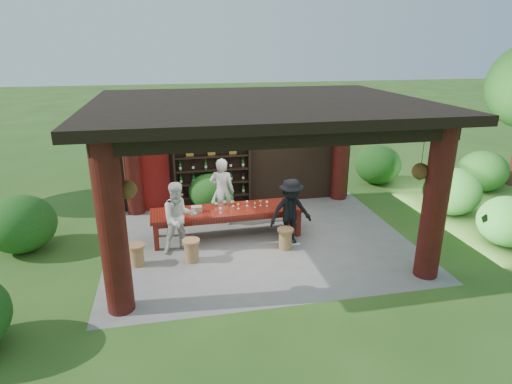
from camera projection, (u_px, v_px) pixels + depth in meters
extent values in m
plane|color=#2D5119|center=(259.00, 240.00, 10.85)|extent=(90.00, 90.00, 0.00)
cube|color=slate|center=(259.00, 242.00, 10.86)|extent=(7.40, 5.90, 0.10)
cube|color=black|center=(240.00, 151.00, 12.85)|extent=(7.00, 0.18, 3.30)
cube|color=maroon|center=(153.00, 178.00, 12.48)|extent=(0.95, 0.06, 2.00)
cylinder|color=#380C0A|center=(112.00, 228.00, 7.49)|extent=(0.50, 0.50, 3.30)
cylinder|color=#380C0A|center=(435.00, 203.00, 8.68)|extent=(0.50, 0.50, 3.30)
cylinder|color=#380C0A|center=(132.00, 158.00, 12.06)|extent=(0.50, 0.50, 3.30)
cylinder|color=#380C0A|center=(341.00, 148.00, 13.26)|extent=(0.50, 0.50, 3.30)
cube|color=black|center=(288.00, 137.00, 7.59)|extent=(6.70, 0.35, 0.35)
cube|color=black|center=(117.00, 120.00, 9.21)|extent=(0.30, 5.20, 0.30)
cube|color=black|center=(386.00, 111.00, 10.41)|extent=(0.30, 5.20, 0.30)
cube|color=black|center=(260.00, 104.00, 9.73)|extent=(7.50, 6.00, 0.20)
cylinder|color=black|center=(125.00, 171.00, 7.41)|extent=(0.01, 0.01, 0.75)
cone|color=black|center=(128.00, 196.00, 7.56)|extent=(0.32, 0.32, 0.18)
sphere|color=#1E5919|center=(127.00, 190.00, 7.52)|extent=(0.34, 0.34, 0.34)
cylinder|color=black|center=(423.00, 155.00, 8.49)|extent=(0.01, 0.01, 0.75)
cone|color=black|center=(420.00, 177.00, 8.64)|extent=(0.32, 0.32, 0.18)
sphere|color=#1E5919|center=(420.00, 171.00, 8.60)|extent=(0.34, 0.34, 0.34)
cube|color=#60150D|center=(227.00, 210.00, 10.83)|extent=(3.83, 1.08, 0.08)
cube|color=#60150D|center=(227.00, 214.00, 10.86)|extent=(3.62, 0.93, 0.12)
cube|color=#60150D|center=(156.00, 237.00, 10.21)|extent=(0.12, 0.12, 0.67)
cube|color=#60150D|center=(298.00, 224.00, 10.98)|extent=(0.12, 0.12, 0.67)
cube|color=#60150D|center=(156.00, 224.00, 10.93)|extent=(0.12, 0.12, 0.67)
cube|color=#60150D|center=(289.00, 213.00, 11.69)|extent=(0.12, 0.12, 0.67)
cylinder|color=#996B3D|center=(192.00, 252.00, 9.72)|extent=(0.32, 0.32, 0.47)
cylinder|color=#996B3D|center=(191.00, 241.00, 9.63)|extent=(0.40, 0.40, 0.06)
cylinder|color=#996B3D|center=(285.00, 240.00, 10.32)|extent=(0.31, 0.31, 0.46)
cylinder|color=#996B3D|center=(286.00, 230.00, 10.23)|extent=(0.39, 0.39, 0.06)
cylinder|color=#996B3D|center=(137.00, 256.00, 9.55)|extent=(0.30, 0.30, 0.44)
cylinder|color=#996B3D|center=(136.00, 246.00, 9.47)|extent=(0.38, 0.38, 0.06)
imported|color=beige|center=(222.00, 192.00, 11.54)|extent=(0.79, 0.66, 1.86)
imported|color=silver|center=(179.00, 218.00, 9.97)|extent=(0.96, 0.82, 1.73)
imported|color=black|center=(291.00, 212.00, 10.42)|extent=(1.15, 0.75, 1.66)
cube|color=#BF6672|center=(197.00, 209.00, 10.62)|extent=(0.26, 0.19, 0.14)
ellipsoid|color=#194C14|center=(451.00, 195.00, 12.35)|extent=(1.60, 1.60, 1.36)
ellipsoid|color=#194C14|center=(508.00, 225.00, 10.44)|extent=(1.44, 1.44, 1.22)
ellipsoid|color=#194C14|center=(22.00, 228.00, 10.13)|extent=(1.60, 1.60, 1.36)
ellipsoid|color=#194C14|center=(377.00, 167.00, 15.07)|extent=(1.60, 1.60, 1.36)
ellipsoid|color=#194C14|center=(482.00, 174.00, 14.31)|extent=(1.60, 1.60, 1.36)
ellipsoid|color=#194C14|center=(211.00, 193.00, 12.78)|extent=(1.32, 1.32, 1.13)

